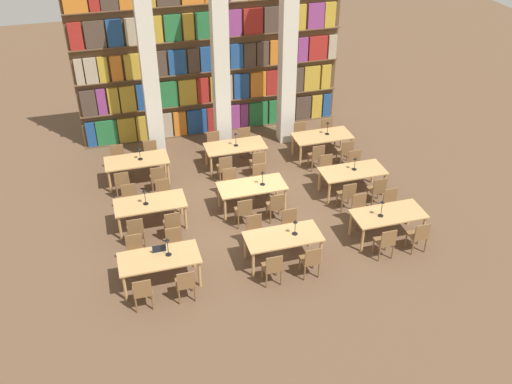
{
  "coord_description": "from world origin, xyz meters",
  "views": [
    {
      "loc": [
        -3.6,
        -12.66,
        9.15
      ],
      "look_at": [
        0.0,
        -0.23,
        0.69
      ],
      "focal_mm": 40.0,
      "sensor_mm": 36.0,
      "label": 1
    }
  ],
  "objects_px": {
    "desk_lamp_1": "(295,225)",
    "reading_table_6": "(137,162)",
    "chair_11": "(391,204)",
    "chair_27": "(151,154)",
    "desk_lamp_0": "(167,244)",
    "chair_20": "(347,194)",
    "reading_table_8": "(322,138)",
    "chair_31": "(245,141)",
    "pillar_right": "(288,54)",
    "chair_16": "(244,211)",
    "reading_table_5": "(353,173)",
    "chair_26": "(158,178)",
    "reading_table_2": "(388,216)",
    "desk_lamp_3": "(145,194)",
    "desk_lamp_8": "(328,126)",
    "chair_1": "(135,251)",
    "chair_24": "(122,183)",
    "desk_lamp_7": "(236,137)",
    "reading_table_4": "(252,188)",
    "chair_12": "(136,230)",
    "chair_21": "(327,169)",
    "chair_5": "(255,231)",
    "chair_35": "(328,131)",
    "chair_32": "(317,156)",
    "chair_19": "(260,178)",
    "pillar_center": "(220,61)",
    "desk_lamp_4": "(263,176)",
    "reading_table_1": "(283,239)",
    "reading_table_0": "(159,260)",
    "chair_6": "(311,260)",
    "chair_18": "(276,205)",
    "chair_25": "(118,159)",
    "chair_0": "(143,292)",
    "desk_lamp_2": "(382,206)",
    "desk_lamp_5": "(355,161)",
    "chair_17": "(231,183)",
    "reading_table_3": "(150,205)",
    "chair_9": "(360,209)",
    "chair_23": "(356,164)",
    "chair_3": "(175,244)",
    "chair_29": "(214,145)",
    "chair_4": "(273,267)",
    "chair_15": "(164,194)",
    "chair_7": "(291,225)",
    "chair_34": "(346,151)",
    "pillar_left": "(149,68)",
    "reading_table_7": "(235,148)",
    "chair_8": "(385,242)",
    "chair_13": "(130,199)"
  },
  "relations": [
    {
      "from": "pillar_left",
      "to": "chair_8",
      "type": "height_order",
      "value": "pillar_left"
    },
    {
      "from": "pillar_left",
      "to": "chair_3",
      "type": "relative_size",
      "value": 6.68
    },
    {
      "from": "pillar_left",
      "to": "chair_3",
      "type": "distance_m",
      "value": 5.88
    },
    {
      "from": "chair_23",
      "to": "reading_table_8",
      "type": "bearing_deg",
      "value": -72.89
    },
    {
      "from": "desk_lamp_1",
      "to": "reading_table_6",
      "type": "bearing_deg",
      "value": 125.03
    },
    {
      "from": "chair_11",
      "to": "chair_27",
      "type": "relative_size",
      "value": 1.0
    },
    {
      "from": "chair_1",
      "to": "reading_table_7",
      "type": "bearing_deg",
      "value": -131.32
    },
    {
      "from": "pillar_right",
      "to": "chair_9",
      "type": "distance_m",
      "value": 5.78
    },
    {
      "from": "chair_24",
      "to": "chair_32",
      "type": "relative_size",
      "value": 1.0
    },
    {
      "from": "chair_5",
      "to": "chair_32",
      "type": "height_order",
      "value": "same"
    },
    {
      "from": "chair_7",
      "to": "chair_9",
      "type": "relative_size",
      "value": 1.0
    },
    {
      "from": "chair_17",
      "to": "chair_18",
      "type": "relative_size",
      "value": 1.0
    },
    {
      "from": "reading_table_0",
      "to": "desk_lamp_7",
      "type": "relative_size",
      "value": 4.12
    },
    {
      "from": "desk_lamp_5",
      "to": "chair_26",
      "type": "bearing_deg",
      "value": 163.89
    },
    {
      "from": "desk_lamp_7",
      "to": "reading_table_4",
      "type": "bearing_deg",
      "value": -93.77
    },
    {
      "from": "desk_lamp_0",
      "to": "chair_20",
      "type": "relative_size",
      "value": 0.54
    },
    {
      "from": "chair_13",
      "to": "chair_23",
      "type": "relative_size",
      "value": 1.0
    },
    {
      "from": "desk_lamp_7",
      "to": "chair_29",
      "type": "bearing_deg",
      "value": 125.65
    },
    {
      "from": "chair_1",
      "to": "chair_17",
      "type": "distance_m",
      "value": 3.77
    },
    {
      "from": "pillar_right",
      "to": "chair_16",
      "type": "xyz_separation_m",
      "value": [
        -2.64,
        -4.4,
        -2.51
      ]
    },
    {
      "from": "desk_lamp_4",
      "to": "chair_21",
      "type": "height_order",
      "value": "desk_lamp_4"
    },
    {
      "from": "desk_lamp_4",
      "to": "chair_20",
      "type": "relative_size",
      "value": 0.48
    },
    {
      "from": "chair_32",
      "to": "chair_7",
      "type": "bearing_deg",
      "value": -121.57
    },
    {
      "from": "chair_7",
      "to": "chair_15",
      "type": "distance_m",
      "value": 3.72
    },
    {
      "from": "chair_4",
      "to": "chair_15",
      "type": "height_order",
      "value": "same"
    },
    {
      "from": "chair_18",
      "to": "reading_table_3",
      "type": "bearing_deg",
      "value": 168.37
    },
    {
      "from": "pillar_left",
      "to": "desk_lamp_7",
      "type": "xyz_separation_m",
      "value": [
        2.27,
        -1.35,
        -1.93
      ]
    },
    {
      "from": "chair_11",
      "to": "reading_table_1",
      "type": "bearing_deg",
      "value": 14.51
    },
    {
      "from": "chair_6",
      "to": "chair_31",
      "type": "bearing_deg",
      "value": 89.21
    },
    {
      "from": "chair_12",
      "to": "chair_21",
      "type": "height_order",
      "value": "same"
    },
    {
      "from": "chair_1",
      "to": "chair_24",
      "type": "relative_size",
      "value": 1.0
    },
    {
      "from": "chair_19",
      "to": "pillar_center",
      "type": "bearing_deg",
      "value": -82.05
    },
    {
      "from": "chair_29",
      "to": "chair_31",
      "type": "distance_m",
      "value": 1.02
    },
    {
      "from": "chair_5",
      "to": "chair_35",
      "type": "height_order",
      "value": "same"
    },
    {
      "from": "reading_table_5",
      "to": "chair_26",
      "type": "height_order",
      "value": "chair_26"
    },
    {
      "from": "desk_lamp_3",
      "to": "desk_lamp_8",
      "type": "distance_m",
      "value": 6.48
    },
    {
      "from": "chair_0",
      "to": "chair_20",
      "type": "distance_m",
      "value": 6.32
    },
    {
      "from": "chair_18",
      "to": "chair_25",
      "type": "bearing_deg",
      "value": 135.82
    },
    {
      "from": "chair_7",
      "to": "reading_table_7",
      "type": "relative_size",
      "value": 0.48
    },
    {
      "from": "chair_3",
      "to": "chair_20",
      "type": "bearing_deg",
      "value": -169.98
    },
    {
      "from": "chair_3",
      "to": "reading_table_1",
      "type": "bearing_deg",
      "value": 163.34
    },
    {
      "from": "reading_table_2",
      "to": "chair_31",
      "type": "xyz_separation_m",
      "value": [
        -2.34,
        5.31,
        -0.19
      ]
    },
    {
      "from": "reading_table_0",
      "to": "chair_3",
      "type": "height_order",
      "value": "chair_3"
    },
    {
      "from": "desk_lamp_2",
      "to": "chair_29",
      "type": "relative_size",
      "value": 0.53
    },
    {
      "from": "reading_table_2",
      "to": "chair_34",
      "type": "bearing_deg",
      "value": 82.75
    },
    {
      "from": "pillar_center",
      "to": "chair_27",
      "type": "relative_size",
      "value": 6.68
    },
    {
      "from": "desk_lamp_2",
      "to": "chair_16",
      "type": "height_order",
      "value": "desk_lamp_2"
    },
    {
      "from": "reading_table_2",
      "to": "chair_15",
      "type": "height_order",
      "value": "chair_15"
    },
    {
      "from": "reading_table_8",
      "to": "chair_31",
      "type": "bearing_deg",
      "value": 160.08
    },
    {
      "from": "chair_6",
      "to": "desk_lamp_2",
      "type": "height_order",
      "value": "desk_lamp_2"
    }
  ]
}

